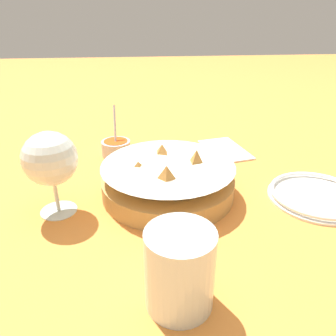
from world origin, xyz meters
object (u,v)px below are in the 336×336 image
(sauce_cup, at_px, (116,147))
(wine_glass, at_px, (50,161))
(food_basket, at_px, (168,180))
(beer_mug, at_px, (179,271))
(side_plate, at_px, (317,195))

(sauce_cup, xyz_separation_m, wine_glass, (-0.24, 0.09, 0.08))
(food_basket, height_order, beer_mug, beer_mug)
(food_basket, bearing_deg, sauce_cup, 28.29)
(sauce_cup, bearing_deg, wine_glass, 158.72)
(wine_glass, xyz_separation_m, side_plate, (-0.01, -0.48, -0.09))
(beer_mug, relative_size, side_plate, 0.68)
(food_basket, bearing_deg, side_plate, -99.57)
(wine_glass, xyz_separation_m, beer_mug, (-0.22, -0.19, -0.05))
(sauce_cup, distance_m, side_plate, 0.46)
(wine_glass, bearing_deg, food_basket, -78.68)
(food_basket, xyz_separation_m, wine_glass, (-0.04, 0.20, 0.07))
(food_basket, xyz_separation_m, sauce_cup, (0.20, 0.11, -0.01))
(sauce_cup, bearing_deg, beer_mug, -168.35)
(sauce_cup, height_order, wine_glass, wine_glass)
(sauce_cup, distance_m, beer_mug, 0.47)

